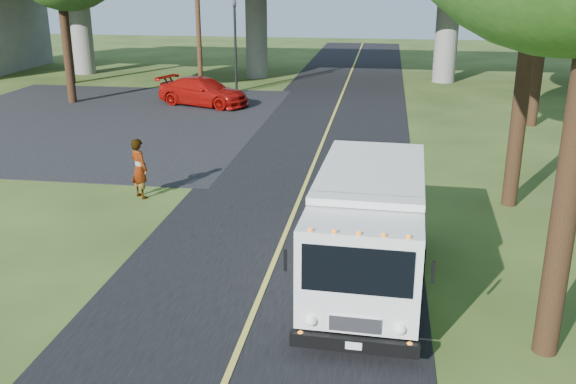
% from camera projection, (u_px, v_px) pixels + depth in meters
% --- Properties ---
extents(ground, '(120.00, 120.00, 0.00)m').
position_uv_depth(ground, '(236.00, 356.00, 11.49)').
color(ground, '#2F4117').
rests_on(ground, ground).
extents(road, '(7.00, 90.00, 0.02)m').
position_uv_depth(road, '(306.00, 184.00, 20.85)').
color(road, black).
rests_on(road, ground).
extents(parking_lot, '(16.00, 18.00, 0.01)m').
position_uv_depth(parking_lot, '(93.00, 120.00, 29.90)').
color(parking_lot, black).
rests_on(parking_lot, ground).
extents(lane_line, '(0.12, 90.00, 0.01)m').
position_uv_depth(lane_line, '(306.00, 183.00, 20.84)').
color(lane_line, gold).
rests_on(lane_line, road).
extents(overpass, '(54.00, 10.00, 7.30)m').
position_uv_depth(overpass, '(350.00, 6.00, 39.96)').
color(overpass, slate).
rests_on(overpass, ground).
extents(traffic_signal, '(0.18, 0.22, 5.20)m').
position_uv_depth(traffic_signal, '(235.00, 36.00, 35.64)').
color(traffic_signal, black).
rests_on(traffic_signal, ground).
extents(utility_pole, '(1.60, 0.26, 9.00)m').
position_uv_depth(utility_pole, '(198.00, 12.00, 33.53)').
color(utility_pole, '#472D19').
rests_on(utility_pole, ground).
extents(step_van, '(2.46, 6.15, 2.55)m').
position_uv_depth(step_van, '(368.00, 227.00, 13.63)').
color(step_van, white).
rests_on(step_van, ground).
extents(red_sedan, '(5.28, 3.42, 1.42)m').
position_uv_depth(red_sedan, '(203.00, 92.00, 33.11)').
color(red_sedan, '#A20E0A').
rests_on(red_sedan, ground).
extents(pedestrian, '(0.80, 0.76, 1.84)m').
position_uv_depth(pedestrian, '(139.00, 168.00, 19.35)').
color(pedestrian, gray).
rests_on(pedestrian, ground).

